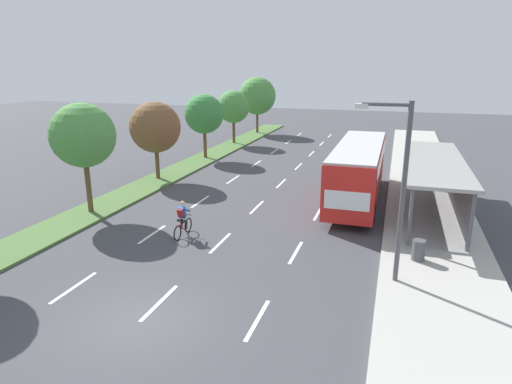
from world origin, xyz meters
TOP-DOWN VIEW (x-y plane):
  - ground_plane at (0.00, 0.00)m, footprint 140.00×140.00m
  - median_strip at (-8.30, 20.00)m, footprint 2.60×52.00m
  - sidewalk_right at (9.25, 20.00)m, footprint 4.50×52.00m
  - lane_divider_left at (-3.50, 17.69)m, footprint 0.14×46.38m
  - lane_divider_center at (0.00, 17.69)m, footprint 0.14×46.38m
  - lane_divider_right at (3.50, 17.69)m, footprint 0.14×46.38m
  - bus_shelter at (9.53, 13.85)m, footprint 2.90×11.65m
  - bus at (5.25, 15.20)m, footprint 2.54×11.29m
  - cyclist at (-1.98, 6.94)m, footprint 0.46×1.82m
  - median_tree_second at (-8.26, 8.45)m, footprint 3.35×3.35m
  - median_tree_third at (-8.50, 16.08)m, footprint 3.47×3.47m
  - median_tree_fourth at (-8.27, 23.71)m, footprint 3.28×3.28m
  - median_tree_fifth at (-8.50, 31.34)m, footprint 3.22×3.22m
  - median_tree_farthest at (-8.42, 38.97)m, footprint 4.25×4.25m
  - streetlight at (7.42, 5.06)m, footprint 1.91×0.24m
  - trash_bin at (8.45, 7.16)m, footprint 0.52×0.52m

SIDE VIEW (x-z plane):
  - ground_plane at x=0.00m, z-range 0.00..0.00m
  - lane_divider_left at x=-3.50m, z-range 0.00..0.01m
  - lane_divider_center at x=0.00m, z-range 0.00..0.01m
  - lane_divider_right at x=3.50m, z-range 0.00..0.01m
  - median_strip at x=-8.30m, z-range 0.00..0.12m
  - sidewalk_right at x=9.25m, z-range 0.00..0.15m
  - trash_bin at x=8.45m, z-range 0.15..1.00m
  - cyclist at x=-1.98m, z-range -0.06..1.65m
  - bus_shelter at x=9.53m, z-range 0.44..3.30m
  - bus at x=5.25m, z-range 0.38..3.75m
  - median_tree_third at x=-8.50m, z-range 1.02..6.32m
  - median_tree_fifth at x=-8.50m, z-range 1.12..6.35m
  - median_tree_fourth at x=-8.27m, z-range 1.13..6.46m
  - streetlight at x=7.42m, z-range 0.64..7.14m
  - median_tree_second at x=-8.26m, z-range 1.34..7.15m
  - median_tree_farthest at x=-8.42m, z-range 1.15..7.47m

